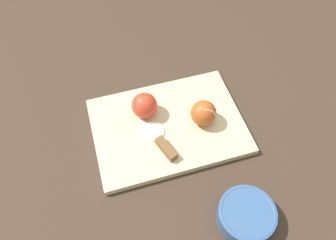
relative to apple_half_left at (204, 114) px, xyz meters
The scene contains 7 objects.
ground_plane 0.11m from the apple_half_left, ahead, with size 4.00×4.00×0.00m, color #38281E.
cutting_board 0.11m from the apple_half_left, ahead, with size 0.46×0.36×0.02m.
apple_half_left is the anchor object (origin of this frame).
apple_half_right 0.17m from the apple_half_left, 17.60° to the right, with size 0.07×0.07×0.07m.
knife 0.14m from the apple_half_left, 32.38° to the left, with size 0.09×0.15×0.02m.
apple_slice 0.15m from the apple_half_left, ahead, with size 0.06×0.06×0.00m.
bowl 0.28m from the apple_half_left, 100.14° to the left, with size 0.13×0.13×0.05m.
Camera 1 is at (0.06, 0.50, 0.78)m, focal length 35.00 mm.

